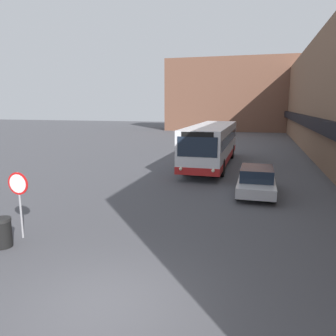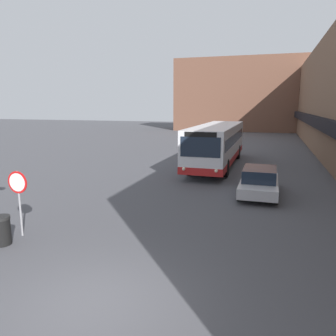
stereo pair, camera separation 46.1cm
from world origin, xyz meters
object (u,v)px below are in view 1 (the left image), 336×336
parked_car_front (256,181)px  trash_bin (2,233)px  city_bus (212,143)px  stop_sign (19,191)px

parked_car_front → trash_bin: size_ratio=4.50×
city_bus → stop_sign: city_bus is taller
city_bus → trash_bin: (-4.37, -16.08, -1.19)m
parked_car_front → trash_bin: (-7.67, -8.72, -0.21)m
city_bus → stop_sign: bearing=-105.6°
city_bus → parked_car_front: bearing=-65.8°
city_bus → parked_car_front: (3.30, -7.36, -0.98)m
parked_car_front → trash_bin: 11.61m
parked_car_front → stop_sign: stop_sign is taller
parked_car_front → trash_bin: parked_car_front is taller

